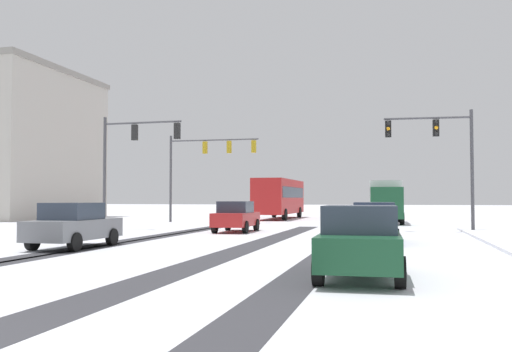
{
  "coord_description": "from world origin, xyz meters",
  "views": [
    {
      "loc": [
        6.08,
        -4.89,
        1.78
      ],
      "look_at": [
        0.0,
        20.05,
        2.8
      ],
      "focal_mm": 39.41,
      "sensor_mm": 36.0,
      "label": 1
    }
  ],
  "objects_px": {
    "traffic_signal_far_left": "(205,157)",
    "car_dark_green_fourth": "(361,242)",
    "traffic_signal_near_left": "(130,149)",
    "bus_oncoming": "(280,196)",
    "car_blue_second": "(375,222)",
    "car_grey_third": "(74,225)",
    "traffic_signal_near_right": "(441,146)",
    "box_truck_delivery": "(385,200)",
    "car_red_lead": "(236,216)"
  },
  "relations": [
    {
      "from": "car_grey_third",
      "to": "car_dark_green_fourth",
      "type": "relative_size",
      "value": 0.99
    },
    {
      "from": "car_dark_green_fourth",
      "to": "bus_oncoming",
      "type": "relative_size",
      "value": 0.38
    },
    {
      "from": "traffic_signal_near_left",
      "to": "car_dark_green_fourth",
      "type": "xyz_separation_m",
      "value": [
        13.91,
        -16.79,
        -3.77
      ]
    },
    {
      "from": "traffic_signal_far_left",
      "to": "traffic_signal_near_left",
      "type": "relative_size",
      "value": 1.06
    },
    {
      "from": "car_blue_second",
      "to": "car_dark_green_fourth",
      "type": "relative_size",
      "value": 1.0
    },
    {
      "from": "traffic_signal_far_left",
      "to": "car_grey_third",
      "type": "bearing_deg",
      "value": -83.67
    },
    {
      "from": "traffic_signal_near_right",
      "to": "traffic_signal_near_left",
      "type": "bearing_deg",
      "value": -173.61
    },
    {
      "from": "bus_oncoming",
      "to": "box_truck_delivery",
      "type": "xyz_separation_m",
      "value": [
        9.07,
        -6.68,
        -0.36
      ]
    },
    {
      "from": "traffic_signal_far_left",
      "to": "car_dark_green_fourth",
      "type": "distance_m",
      "value": 30.01
    },
    {
      "from": "traffic_signal_near_left",
      "to": "box_truck_delivery",
      "type": "xyz_separation_m",
      "value": [
        14.1,
        11.78,
        -2.96
      ]
    },
    {
      "from": "traffic_signal_far_left",
      "to": "traffic_signal_near_right",
      "type": "bearing_deg",
      "value": -26.82
    },
    {
      "from": "car_red_lead",
      "to": "car_grey_third",
      "type": "xyz_separation_m",
      "value": [
        -3.06,
        -10.61,
        0.0
      ]
    },
    {
      "from": "car_red_lead",
      "to": "car_blue_second",
      "type": "xyz_separation_m",
      "value": [
        7.36,
        -5.69,
        0.0
      ]
    },
    {
      "from": "car_red_lead",
      "to": "car_grey_third",
      "type": "bearing_deg",
      "value": -106.08
    },
    {
      "from": "car_grey_third",
      "to": "bus_oncoming",
      "type": "xyz_separation_m",
      "value": [
        1.55,
        29.9,
        1.18
      ]
    },
    {
      "from": "car_blue_second",
      "to": "box_truck_delivery",
      "type": "height_order",
      "value": "box_truck_delivery"
    },
    {
      "from": "traffic_signal_near_right",
      "to": "bus_oncoming",
      "type": "height_order",
      "value": "traffic_signal_near_right"
    },
    {
      "from": "traffic_signal_far_left",
      "to": "car_dark_green_fourth",
      "type": "xyz_separation_m",
      "value": [
        12.81,
        -26.84,
        -4.0
      ]
    },
    {
      "from": "car_red_lead",
      "to": "bus_oncoming",
      "type": "height_order",
      "value": "bus_oncoming"
    },
    {
      "from": "car_red_lead",
      "to": "box_truck_delivery",
      "type": "xyz_separation_m",
      "value": [
        7.56,
        12.62,
        0.82
      ]
    },
    {
      "from": "traffic_signal_far_left",
      "to": "car_dark_green_fourth",
      "type": "bearing_deg",
      "value": -64.49
    },
    {
      "from": "traffic_signal_near_right",
      "to": "bus_oncoming",
      "type": "distance_m",
      "value": 20.67
    },
    {
      "from": "car_red_lead",
      "to": "traffic_signal_near_right",
      "type": "bearing_deg",
      "value": 14.57
    },
    {
      "from": "car_grey_third",
      "to": "car_dark_green_fourth",
      "type": "bearing_deg",
      "value": -27.16
    },
    {
      "from": "traffic_signal_far_left",
      "to": "car_dark_green_fourth",
      "type": "height_order",
      "value": "traffic_signal_far_left"
    },
    {
      "from": "car_grey_third",
      "to": "bus_oncoming",
      "type": "bearing_deg",
      "value": 87.03
    },
    {
      "from": "car_dark_green_fourth",
      "to": "bus_oncoming",
      "type": "height_order",
      "value": "bus_oncoming"
    },
    {
      "from": "car_blue_second",
      "to": "car_grey_third",
      "type": "relative_size",
      "value": 1.0
    },
    {
      "from": "car_red_lead",
      "to": "car_dark_green_fourth",
      "type": "bearing_deg",
      "value": -65.21
    },
    {
      "from": "car_blue_second",
      "to": "box_truck_delivery",
      "type": "xyz_separation_m",
      "value": [
        0.2,
        18.31,
        0.82
      ]
    },
    {
      "from": "traffic_signal_near_left",
      "to": "car_red_lead",
      "type": "bearing_deg",
      "value": -7.3
    },
    {
      "from": "traffic_signal_far_left",
      "to": "bus_oncoming",
      "type": "distance_m",
      "value": 9.71
    },
    {
      "from": "traffic_signal_far_left",
      "to": "car_red_lead",
      "type": "bearing_deg",
      "value": -63.44
    },
    {
      "from": "car_blue_second",
      "to": "bus_oncoming",
      "type": "bearing_deg",
      "value": 109.54
    },
    {
      "from": "car_red_lead",
      "to": "car_dark_green_fourth",
      "type": "relative_size",
      "value": 1.0
    },
    {
      "from": "car_grey_third",
      "to": "bus_oncoming",
      "type": "relative_size",
      "value": 0.37
    },
    {
      "from": "traffic_signal_near_right",
      "to": "box_truck_delivery",
      "type": "xyz_separation_m",
      "value": [
        -3.06,
        9.86,
        -2.95
      ]
    },
    {
      "from": "traffic_signal_near_right",
      "to": "car_dark_green_fourth",
      "type": "bearing_deg",
      "value": -99.86
    },
    {
      "from": "traffic_signal_near_right",
      "to": "car_red_lead",
      "type": "distance_m",
      "value": 11.6
    },
    {
      "from": "traffic_signal_near_left",
      "to": "box_truck_delivery",
      "type": "bearing_deg",
      "value": 39.87
    },
    {
      "from": "car_blue_second",
      "to": "bus_oncoming",
      "type": "relative_size",
      "value": 0.37
    },
    {
      "from": "car_red_lead",
      "to": "box_truck_delivery",
      "type": "distance_m",
      "value": 14.73
    },
    {
      "from": "car_blue_second",
      "to": "car_dark_green_fourth",
      "type": "height_order",
      "value": "same"
    },
    {
      "from": "traffic_signal_near_right",
      "to": "car_grey_third",
      "type": "relative_size",
      "value": 1.58
    },
    {
      "from": "traffic_signal_near_left",
      "to": "bus_oncoming",
      "type": "xyz_separation_m",
      "value": [
        5.04,
        18.46,
        -2.6
      ]
    },
    {
      "from": "car_grey_third",
      "to": "traffic_signal_far_left",
      "type": "bearing_deg",
      "value": 96.33
    },
    {
      "from": "car_blue_second",
      "to": "car_red_lead",
      "type": "bearing_deg",
      "value": 142.3
    },
    {
      "from": "car_blue_second",
      "to": "traffic_signal_near_right",
      "type": "bearing_deg",
      "value": 68.9
    },
    {
      "from": "car_red_lead",
      "to": "car_blue_second",
      "type": "bearing_deg",
      "value": -37.7
    },
    {
      "from": "traffic_signal_near_right",
      "to": "car_red_lead",
      "type": "relative_size",
      "value": 1.57
    }
  ]
}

